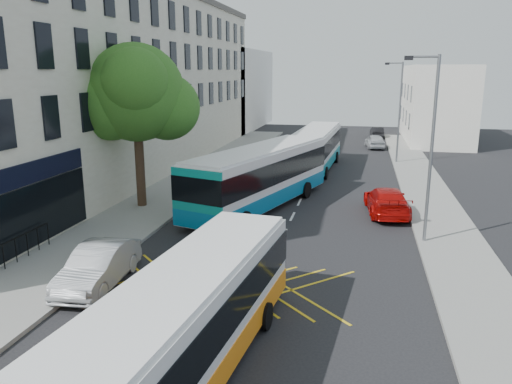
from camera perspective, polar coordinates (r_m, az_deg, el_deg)
The scene contains 17 objects.
pavement_left at distance 28.72m, azimuth -12.87°, elevation -1.60°, with size 5.00×70.00×0.15m, color gray.
pavement_right at distance 26.50m, azimuth 20.50°, elevation -3.44°, with size 3.00×70.00×0.15m, color gray.
terrace_main at distance 38.68m, azimuth -15.05°, elevation 12.19°, with size 8.30×45.00×13.50m.
terrace_far at distance 67.40m, azimuth -3.06°, elevation 11.62°, with size 8.00×20.00×10.00m, color silver.
building_right at distance 58.70m, azimuth 19.68°, elevation 9.56°, with size 6.00×18.00×8.00m, color silver.
street_tree at distance 27.73m, azimuth -13.61°, elevation 10.86°, with size 6.30×5.70×8.80m.
lamp_near at distance 22.46m, azimuth 19.24°, elevation 5.58°, with size 1.45×0.15×8.00m.
lamp_far at distance 42.28m, azimuth 15.99°, elevation 9.32°, with size 1.45×0.15×8.00m.
railings at distance 21.27m, azimuth -26.91°, elevation -6.42°, with size 0.08×5.60×1.14m, color black, non-canonical shape.
bus_near at distance 12.82m, azimuth -7.68°, elevation -14.37°, with size 3.37×10.34×2.85m.
bus_mid at distance 27.59m, azimuth 0.45°, elevation 1.77°, with size 6.26×12.29×3.38m.
bus_far at distance 39.05m, azimuth 6.87°, elevation 5.04°, with size 3.25×11.27×3.13m.
parked_car_silver at distance 18.80m, azimuth -17.57°, elevation -8.07°, with size 1.55×4.44×1.46m, color #9EA1A5.
red_hatchback at distance 27.52m, azimuth 14.71°, elevation -0.98°, with size 2.03×4.99×1.45m, color #B50A07.
distant_car_grey at distance 50.06m, azimuth 5.84°, elevation 5.90°, with size 2.38×5.16×1.43m, color #43464B.
distant_car_silver at distance 50.77m, azimuth 13.44°, elevation 5.67°, with size 1.62×4.03×1.37m, color #B2B6BA.
distant_car_dark at distance 58.90m, azimuth 13.64°, elevation 6.66°, with size 1.28×3.68×1.21m, color black.
Camera 1 is at (3.32, -10.09, 7.52)m, focal length 35.00 mm.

